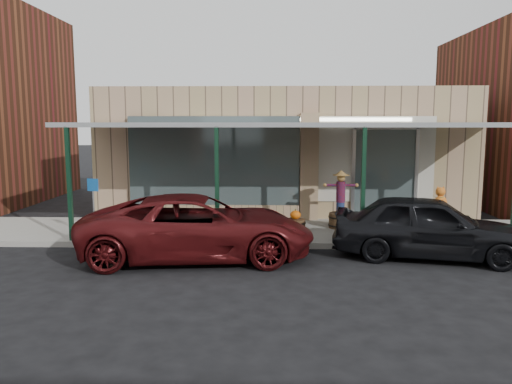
{
  "coord_description": "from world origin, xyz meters",
  "views": [
    {
      "loc": [
        -0.49,
        -10.06,
        3.1
      ],
      "look_at": [
        -0.85,
        2.6,
        1.34
      ],
      "focal_mm": 35.0,
      "sensor_mm": 36.0,
      "label": 1
    }
  ],
  "objects_px": {
    "handicap_sign": "(93,200)",
    "car_maroon": "(198,227)",
    "parked_sedan": "(429,226)",
    "barrel_pumpkin": "(295,224)",
    "barrel_scarecrow": "(340,208)"
  },
  "relations": [
    {
      "from": "barrel_scarecrow",
      "to": "car_maroon",
      "type": "xyz_separation_m",
      "value": [
        -3.63,
        -2.76,
        0.03
      ]
    },
    {
      "from": "parked_sedan",
      "to": "barrel_pumpkin",
      "type": "bearing_deg",
      "value": 68.69
    },
    {
      "from": "barrel_scarecrow",
      "to": "parked_sedan",
      "type": "relative_size",
      "value": 0.36
    },
    {
      "from": "parked_sedan",
      "to": "handicap_sign",
      "type": "bearing_deg",
      "value": 94.25
    },
    {
      "from": "barrel_scarecrow",
      "to": "parked_sedan",
      "type": "xyz_separation_m",
      "value": [
        1.67,
        -2.58,
        0.03
      ]
    },
    {
      "from": "parked_sedan",
      "to": "car_maroon",
      "type": "distance_m",
      "value": 5.3
    },
    {
      "from": "barrel_pumpkin",
      "to": "car_maroon",
      "type": "height_order",
      "value": "car_maroon"
    },
    {
      "from": "handicap_sign",
      "to": "car_maroon",
      "type": "relative_size",
      "value": 0.29
    },
    {
      "from": "barrel_pumpkin",
      "to": "car_maroon",
      "type": "xyz_separation_m",
      "value": [
        -2.34,
        -2.13,
        0.36
      ]
    },
    {
      "from": "handicap_sign",
      "to": "parked_sedan",
      "type": "bearing_deg",
      "value": 9.05
    },
    {
      "from": "barrel_scarecrow",
      "to": "car_maroon",
      "type": "bearing_deg",
      "value": -167.28
    },
    {
      "from": "barrel_scarecrow",
      "to": "barrel_pumpkin",
      "type": "xyz_separation_m",
      "value": [
        -1.3,
        -0.63,
        -0.32
      ]
    },
    {
      "from": "barrel_pumpkin",
      "to": "parked_sedan",
      "type": "height_order",
      "value": "parked_sedan"
    },
    {
      "from": "car_maroon",
      "to": "handicap_sign",
      "type": "bearing_deg",
      "value": 60.01
    },
    {
      "from": "car_maroon",
      "to": "barrel_pumpkin",
      "type": "bearing_deg",
      "value": -53.38
    }
  ]
}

